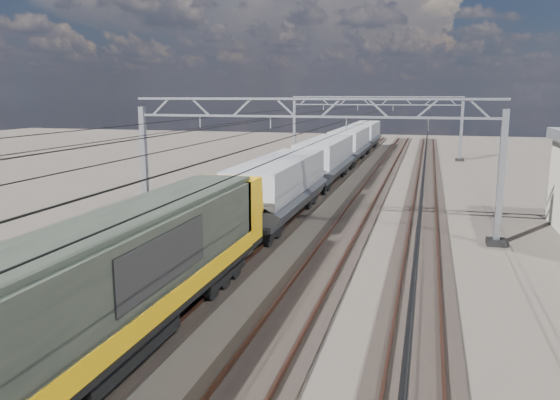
% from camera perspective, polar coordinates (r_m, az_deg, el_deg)
% --- Properties ---
extents(ground, '(160.00, 160.00, 0.00)m').
position_cam_1_polar(ground, '(25.54, 0.87, -5.56)').
color(ground, black).
rests_on(ground, ground).
extents(track_outer_west, '(2.60, 140.00, 0.30)m').
position_cam_1_polar(track_outer_west, '(27.57, -11.33, -4.38)').
color(track_outer_west, black).
rests_on(track_outer_west, ground).
extents(track_loco, '(2.60, 140.00, 0.30)m').
position_cam_1_polar(track_loco, '(26.07, -3.41, -5.07)').
color(track_loco, black).
rests_on(track_loco, ground).
extents(track_inner_east, '(2.60, 140.00, 0.30)m').
position_cam_1_polar(track_inner_east, '(25.12, 5.32, -5.71)').
color(track_inner_east, black).
rests_on(track_inner_east, ground).
extents(track_outer_east, '(2.60, 140.00, 0.30)m').
position_cam_1_polar(track_outer_east, '(24.79, 14.52, -6.25)').
color(track_outer_east, black).
rests_on(track_outer_east, ground).
extents(catenary_gantry_mid, '(19.90, 0.90, 7.11)m').
position_cam_1_polar(catenary_gantry_mid, '(28.58, 2.89, 4.20)').
color(catenary_gantry_mid, gray).
rests_on(catenary_gantry_mid, ground).
extents(catenary_gantry_far, '(19.90, 0.90, 7.11)m').
position_cam_1_polar(catenary_gantry_far, '(64.11, 9.87, 7.77)').
color(catenary_gantry_far, gray).
rests_on(catenary_gantry_far, ground).
extents(overhead_wires, '(12.03, 140.00, 0.53)m').
position_cam_1_polar(overhead_wires, '(32.34, 4.46, 8.24)').
color(overhead_wires, black).
rests_on(overhead_wires, ground).
extents(locomotive, '(2.76, 21.10, 3.62)m').
position_cam_1_polar(locomotive, '(15.14, -18.16, -8.60)').
color(locomotive, black).
rests_on(locomotive, ground).
extents(hopper_wagon_lead, '(3.38, 13.00, 3.25)m').
position_cam_1_polar(hopper_wagon_lead, '(31.02, -0.04, 1.62)').
color(hopper_wagon_lead, black).
rests_on(hopper_wagon_lead, ground).
extents(hopper_wagon_mid, '(3.38, 13.00, 3.25)m').
position_cam_1_polar(hopper_wagon_mid, '(44.75, 4.77, 4.45)').
color(hopper_wagon_mid, black).
rests_on(hopper_wagon_mid, ground).
extents(hopper_wagon_third, '(3.38, 13.00, 3.25)m').
position_cam_1_polar(hopper_wagon_third, '(58.70, 7.32, 5.93)').
color(hopper_wagon_third, black).
rests_on(hopper_wagon_third, ground).
extents(hopper_wagon_fourth, '(3.38, 13.00, 3.25)m').
position_cam_1_polar(hopper_wagon_fourth, '(72.75, 8.89, 6.84)').
color(hopper_wagon_fourth, black).
rests_on(hopper_wagon_fourth, ground).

